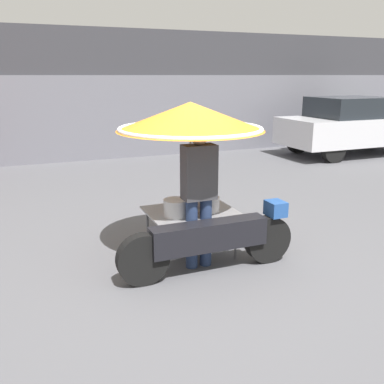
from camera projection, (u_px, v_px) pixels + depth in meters
ground_plane at (203, 267)px, 5.10m from camera, size 36.00×36.00×0.00m
shopfront_building at (86, 94)px, 12.02m from camera, size 28.00×2.06×3.40m
vendor_motorcycle_cart at (193, 141)px, 5.03m from camera, size 2.14×1.76×1.91m
vendor_person at (199, 189)px, 4.89m from camera, size 0.38×0.23×1.69m
parked_car at (352, 125)px, 12.12m from camera, size 4.20×1.81×1.62m
potted_plant at (356, 128)px, 14.17m from camera, size 0.65×0.65×0.87m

